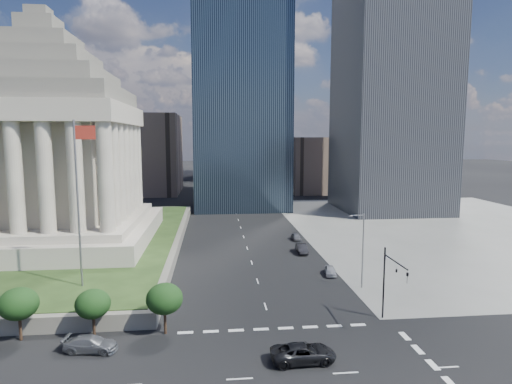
{
  "coord_description": "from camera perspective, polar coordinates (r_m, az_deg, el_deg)",
  "views": [
    {
      "loc": [
        -5.97,
        -28.03,
        19.77
      ],
      "look_at": [
        -0.99,
        21.33,
        13.49
      ],
      "focal_mm": 30.0,
      "sensor_mm": 36.0,
      "label": 1
    }
  ],
  "objects": [
    {
      "name": "parked_sedan_mid",
      "position": [
        74.85,
        6.12,
        -7.53
      ],
      "size": [
        1.78,
        4.69,
        1.53
      ],
      "primitive_type": "imported",
      "rotation": [
        0.0,
        0.0,
        -0.04
      ],
      "color": "black",
      "rests_on": "ground"
    },
    {
      "name": "parked_sedan_far",
      "position": [
        84.08,
        5.38,
        -5.96
      ],
      "size": [
        1.57,
        3.85,
        1.31
      ],
      "primitive_type": "imported",
      "rotation": [
        0.0,
        0.0,
        -0.01
      ],
      "color": "slate",
      "rests_on": "ground"
    },
    {
      "name": "traffic_signal_ne",
      "position": [
        47.88,
        17.56,
        -10.78
      ],
      "size": [
        0.3,
        5.74,
        8.0
      ],
      "color": "black",
      "rests_on": "ground"
    },
    {
      "name": "midrise_glass",
      "position": [
        123.71,
        -2.09,
        11.96
      ],
      "size": [
        26.0,
        26.0,
        60.0
      ],
      "primitive_type": "cube",
      "color": "black",
      "rests_on": "ground"
    },
    {
      "name": "war_memorial",
      "position": [
        81.04,
        -26.24,
        7.63
      ],
      "size": [
        34.0,
        34.0,
        39.0
      ],
      "primitive_type": null,
      "color": "gray",
      "rests_on": "plaza_lawn"
    },
    {
      "name": "sidewalk_ne",
      "position": [
        104.12,
        24.39,
        -4.37
      ],
      "size": [
        68.0,
        90.0,
        0.03
      ],
      "primitive_type": "cube",
      "color": "slate",
      "rests_on": "ground"
    },
    {
      "name": "street_lamp_north",
      "position": [
        58.17,
        13.91,
        -7.03
      ],
      "size": [
        2.13,
        0.22,
        10.0
      ],
      "color": "slate",
      "rests_on": "ground"
    },
    {
      "name": "flagpole",
      "position": [
        54.79,
        -22.53,
        -0.31
      ],
      "size": [
        2.52,
        0.24,
        20.0
      ],
      "color": "slate",
      "rests_on": "plaza_lawn"
    },
    {
      "name": "parked_sedan_near",
      "position": [
        63.96,
        9.87,
        -10.29
      ],
      "size": [
        2.16,
        4.01,
        1.3
      ],
      "primitive_type": "imported",
      "rotation": [
        0.0,
        0.0,
        -0.17
      ],
      "color": "#A0A2A9",
      "rests_on": "ground"
    },
    {
      "name": "highrise_ne",
      "position": [
        126.45,
        17.91,
        20.71
      ],
      "size": [
        26.0,
        28.0,
        100.0
      ],
      "primitive_type": "cube",
      "color": "black",
      "rests_on": "ground"
    },
    {
      "name": "building_filler_ne",
      "position": [
        162.82,
        7.75,
        3.71
      ],
      "size": [
        20.0,
        30.0,
        20.0
      ],
      "primitive_type": "cube",
      "color": "brown",
      "rests_on": "ground"
    },
    {
      "name": "pickup_truck",
      "position": [
        40.74,
        6.33,
        -20.56
      ],
      "size": [
        5.93,
        2.92,
        1.62
      ],
      "primitive_type": "imported",
      "rotation": [
        0.0,
        0.0,
        1.61
      ],
      "color": "black",
      "rests_on": "ground"
    },
    {
      "name": "suv_grey",
      "position": [
        44.93,
        -21.15,
        -18.37
      ],
      "size": [
        2.68,
        5.2,
        1.44
      ],
      "primitive_type": "imported",
      "rotation": [
        0.0,
        0.0,
        1.43
      ],
      "color": "#53565B",
      "rests_on": "ground"
    },
    {
      "name": "ground",
      "position": [
        129.68,
        -3.06,
        -1.56
      ],
      "size": [
        500.0,
        500.0,
        0.0
      ],
      "primitive_type": "plane",
      "color": "black",
      "rests_on": "ground"
    },
    {
      "name": "building_filler_nw",
      "position": [
        159.95,
        -14.45,
        4.92
      ],
      "size": [
        24.0,
        30.0,
        28.0
      ],
      "primitive_type": "cube",
      "color": "brown",
      "rests_on": "ground"
    }
  ]
}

